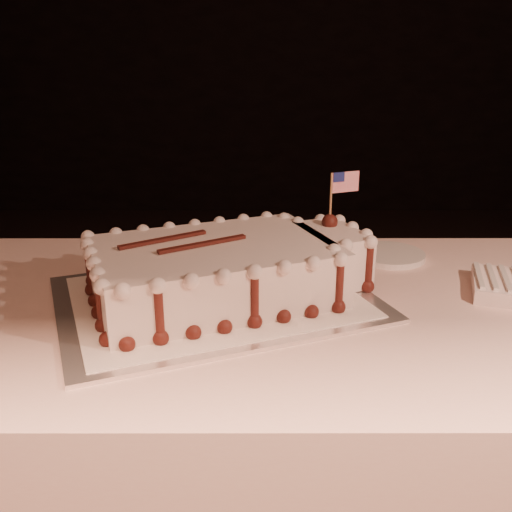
{
  "coord_description": "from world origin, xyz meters",
  "views": [
    {
      "loc": [
        -0.07,
        -0.41,
        1.21
      ],
      "look_at": [
        -0.07,
        0.61,
        0.84
      ],
      "focal_mm": 40.0,
      "sensor_mm": 36.0,
      "label": 1
    }
  ],
  "objects_px": {
    "cake_board": "(215,299)",
    "banquet_table": "(289,460)",
    "sheet_cake": "(230,268)",
    "side_plate": "(389,255)"
  },
  "relations": [
    {
      "from": "banquet_table",
      "to": "cake_board",
      "type": "height_order",
      "value": "cake_board"
    },
    {
      "from": "banquet_table",
      "to": "sheet_cake",
      "type": "xyz_separation_m",
      "value": [
        -0.12,
        0.02,
        0.44
      ]
    },
    {
      "from": "cake_board",
      "to": "side_plate",
      "type": "xyz_separation_m",
      "value": [
        0.39,
        0.24,
        0.0
      ]
    },
    {
      "from": "banquet_table",
      "to": "cake_board",
      "type": "distance_m",
      "value": 0.41
    },
    {
      "from": "cake_board",
      "to": "sheet_cake",
      "type": "distance_m",
      "value": 0.07
    },
    {
      "from": "banquet_table",
      "to": "side_plate",
      "type": "distance_m",
      "value": 0.52
    },
    {
      "from": "banquet_table",
      "to": "side_plate",
      "type": "height_order",
      "value": "side_plate"
    },
    {
      "from": "banquet_table",
      "to": "sheet_cake",
      "type": "distance_m",
      "value": 0.46
    },
    {
      "from": "cake_board",
      "to": "side_plate",
      "type": "bearing_deg",
      "value": 10.51
    },
    {
      "from": "cake_board",
      "to": "banquet_table",
      "type": "bearing_deg",
      "value": -25.15
    }
  ]
}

